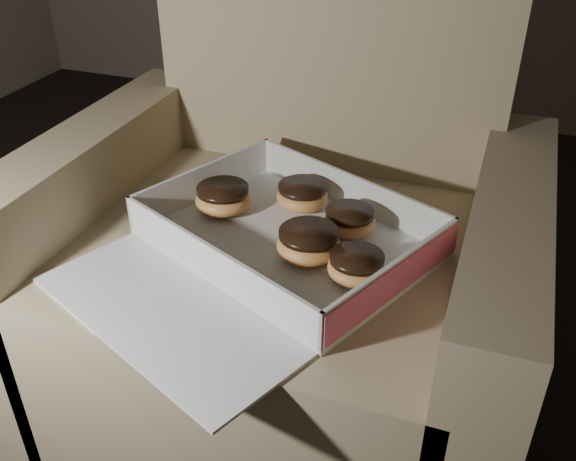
# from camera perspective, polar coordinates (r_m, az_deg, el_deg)

# --- Properties ---
(armchair) EXTENTS (0.83, 0.70, 0.86)m
(armchair) POSITION_cam_1_polar(r_m,az_deg,el_deg) (1.17, -0.09, -3.59)
(armchair) COLOR #988261
(armchair) RESTS_ON floor
(bakery_box) EXTENTS (0.58, 0.62, 0.07)m
(bakery_box) POSITION_cam_1_polar(r_m,az_deg,el_deg) (1.00, -1.63, -1.73)
(bakery_box) COLOR silver
(bakery_box) RESTS_ON armchair
(donut_a) EXTENTS (0.09, 0.09, 0.04)m
(donut_a) POSITION_cam_1_polar(r_m,az_deg,el_deg) (1.11, 1.27, 3.15)
(donut_a) COLOR #E0A34E
(donut_a) RESTS_ON bakery_box
(donut_b) EXTENTS (0.10, 0.10, 0.05)m
(donut_b) POSITION_cam_1_polar(r_m,az_deg,el_deg) (1.10, -5.79, 2.87)
(donut_b) COLOR #E0A34E
(donut_b) RESTS_ON bakery_box
(donut_c) EXTENTS (0.10, 0.10, 0.05)m
(donut_c) POSITION_cam_1_polar(r_m,az_deg,el_deg) (0.98, 1.84, -1.14)
(donut_c) COLOR #E0A34E
(donut_c) RESTS_ON bakery_box
(donut_d) EXTENTS (0.08, 0.08, 0.04)m
(donut_d) POSITION_cam_1_polar(r_m,az_deg,el_deg) (1.04, 5.48, 0.88)
(donut_d) COLOR #E0A34E
(donut_d) RESTS_ON bakery_box
(donut_e) EXTENTS (0.09, 0.09, 0.04)m
(donut_e) POSITION_cam_1_polar(r_m,az_deg,el_deg) (0.94, 6.11, -3.20)
(donut_e) COLOR #E0A34E
(donut_e) RESTS_ON bakery_box
(crumb_a) EXTENTS (0.01, 0.01, 0.00)m
(crumb_a) POSITION_cam_1_polar(r_m,az_deg,el_deg) (0.86, 2.59, -8.59)
(crumb_a) COLOR black
(crumb_a) RESTS_ON bakery_box
(crumb_b) EXTENTS (0.01, 0.01, 0.00)m
(crumb_b) POSITION_cam_1_polar(r_m,az_deg,el_deg) (0.89, 2.35, -6.96)
(crumb_b) COLOR black
(crumb_b) RESTS_ON bakery_box
(crumb_c) EXTENTS (0.01, 0.01, 0.00)m
(crumb_c) POSITION_cam_1_polar(r_m,az_deg,el_deg) (0.90, -0.56, -6.19)
(crumb_c) COLOR black
(crumb_c) RESTS_ON bakery_box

